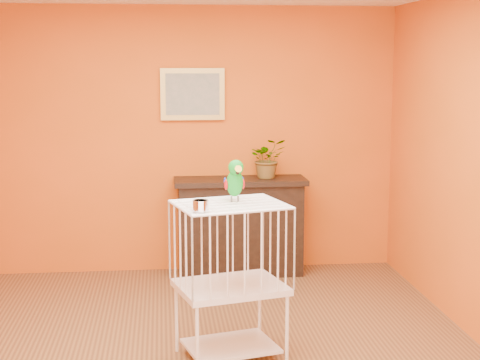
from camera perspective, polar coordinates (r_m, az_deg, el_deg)
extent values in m
plane|color=brown|center=(5.35, -2.45, -13.48)|extent=(4.50, 4.50, 0.00)
plane|color=#DA5914|center=(7.23, -3.68, 3.10)|extent=(4.00, 0.00, 4.00)
plane|color=#DA5914|center=(2.81, 0.36, -6.59)|extent=(4.00, 0.00, 4.00)
cube|color=black|center=(7.19, 0.01, -3.81)|extent=(1.19, 0.40, 0.89)
cube|color=black|center=(7.10, 0.01, -0.09)|extent=(1.27, 0.46, 0.05)
cube|color=black|center=(7.01, 0.16, -4.13)|extent=(0.84, 0.02, 0.45)
cube|color=#5A2919|center=(7.14, -1.94, -4.72)|extent=(0.05, 0.18, 0.28)
cube|color=#364422|center=(7.15, -1.30, -4.70)|extent=(0.05, 0.18, 0.28)
cube|color=#5A2919|center=(7.15, -0.59, -4.69)|extent=(0.05, 0.18, 0.28)
cube|color=#364422|center=(7.16, 0.21, -4.67)|extent=(0.05, 0.18, 0.28)
cube|color=#5A2919|center=(7.18, 1.00, -4.65)|extent=(0.05, 0.18, 0.28)
imported|color=#26722D|center=(7.15, 2.11, 1.40)|extent=(0.38, 0.42, 0.30)
cube|color=#BA9642|center=(7.17, -3.70, 6.66)|extent=(0.62, 0.03, 0.50)
cube|color=gray|center=(7.15, -3.70, 6.65)|extent=(0.52, 0.01, 0.40)
cube|color=white|center=(5.29, -0.74, -12.74)|extent=(0.71, 0.61, 0.02)
cube|color=white|center=(5.15, -0.75, -8.30)|extent=(0.83, 0.71, 0.04)
cube|color=white|center=(5.00, -0.76, -1.92)|extent=(0.83, 0.71, 0.01)
cylinder|color=white|center=(4.92, -3.34, -12.49)|extent=(0.03, 0.03, 0.49)
cylinder|color=white|center=(5.13, 3.67, -11.55)|extent=(0.03, 0.03, 0.49)
cylinder|color=white|center=(5.36, -4.95, -10.64)|extent=(0.03, 0.03, 0.49)
cylinder|color=white|center=(5.56, 1.53, -9.88)|extent=(0.03, 0.03, 0.49)
cylinder|color=silver|center=(4.73, -3.08, -2.00)|extent=(0.10, 0.10, 0.07)
cylinder|color=#59544C|center=(5.08, -0.67, -1.49)|extent=(0.01, 0.01, 0.04)
cylinder|color=#59544C|center=(5.09, -0.15, -1.47)|extent=(0.01, 0.01, 0.04)
ellipsoid|color=#11861E|center=(5.06, -0.41, -0.24)|extent=(0.13, 0.18, 0.21)
ellipsoid|color=#11861E|center=(5.01, -0.32, 0.99)|extent=(0.12, 0.12, 0.10)
cone|color=orange|center=(4.97, -0.19, 0.78)|extent=(0.06, 0.08, 0.07)
cone|color=black|center=(4.98, -0.22, 0.58)|extent=(0.03, 0.03, 0.03)
sphere|color=black|center=(4.98, -0.67, 1.07)|extent=(0.02, 0.02, 0.02)
sphere|color=black|center=(5.00, 0.13, 1.10)|extent=(0.02, 0.02, 0.02)
ellipsoid|color=#A50C0C|center=(5.06, -1.08, -0.35)|extent=(0.03, 0.07, 0.07)
ellipsoid|color=navy|center=(5.09, 0.21, -0.30)|extent=(0.03, 0.07, 0.07)
cone|color=#11861E|center=(5.14, -0.59, -0.90)|extent=(0.09, 0.16, 0.12)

